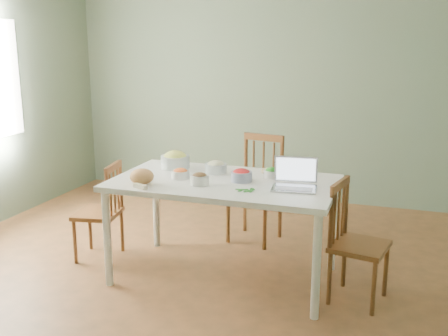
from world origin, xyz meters
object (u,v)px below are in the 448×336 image
(chair_left, at_px, (98,211))
(dining_table, at_px, (224,229))
(bowl_squash, at_px, (175,160))
(chair_right, at_px, (360,243))
(chair_far, at_px, (255,190))
(laptop, at_px, (294,175))
(bread_boule, at_px, (142,176))

(chair_left, bearing_deg, dining_table, 79.07)
(chair_left, distance_m, bowl_squash, 0.83)
(chair_right, bearing_deg, chair_far, 59.99)
(bowl_squash, bearing_deg, chair_left, -160.21)
(chair_far, bearing_deg, laptop, -49.68)
(chair_left, relative_size, bread_boule, 4.66)
(dining_table, bearing_deg, chair_left, 178.77)
(bread_boule, xyz_separation_m, bowl_squash, (0.03, 0.56, 0.01))
(dining_table, distance_m, chair_right, 1.07)
(chair_right, height_order, bowl_squash, bowl_squash)
(chair_right, xyz_separation_m, bowl_squash, (-1.60, 0.32, 0.44))
(chair_right, bearing_deg, chair_left, 99.39)
(chair_far, xyz_separation_m, bread_boule, (-0.57, -1.18, 0.37))
(bread_boule, height_order, laptop, laptop)
(dining_table, height_order, bread_boule, bread_boule)
(dining_table, relative_size, bowl_squash, 7.04)
(chair_right, relative_size, bread_boule, 4.87)
(dining_table, relative_size, chair_right, 1.94)
(chair_far, relative_size, chair_right, 1.12)
(bowl_squash, bearing_deg, dining_table, -25.93)
(chair_far, distance_m, bread_boule, 1.37)
(dining_table, distance_m, bowl_squash, 0.76)
(chair_right, bearing_deg, bread_boule, 110.16)
(chair_right, bearing_deg, dining_table, 98.39)
(laptop, bearing_deg, chair_far, 113.54)
(chair_far, height_order, laptop, laptop)
(chair_far, xyz_separation_m, chair_left, (-1.19, -0.85, -0.08))
(chair_left, bearing_deg, chair_far, 115.96)
(dining_table, distance_m, chair_far, 0.88)
(bread_boule, height_order, bowl_squash, bowl_squash)
(chair_left, height_order, bowl_squash, bowl_squash)
(laptop, bearing_deg, dining_table, 165.28)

